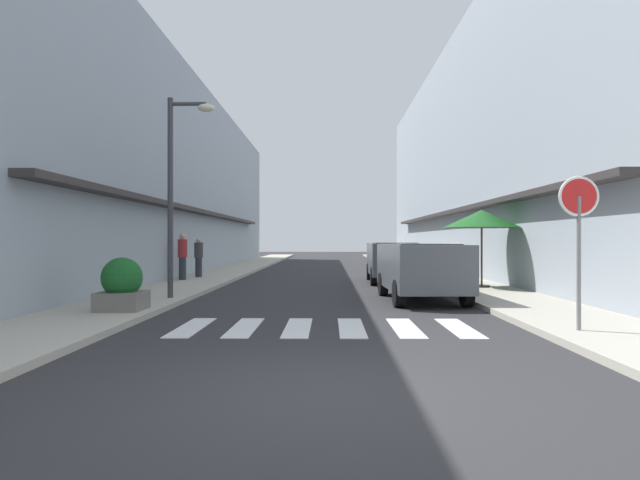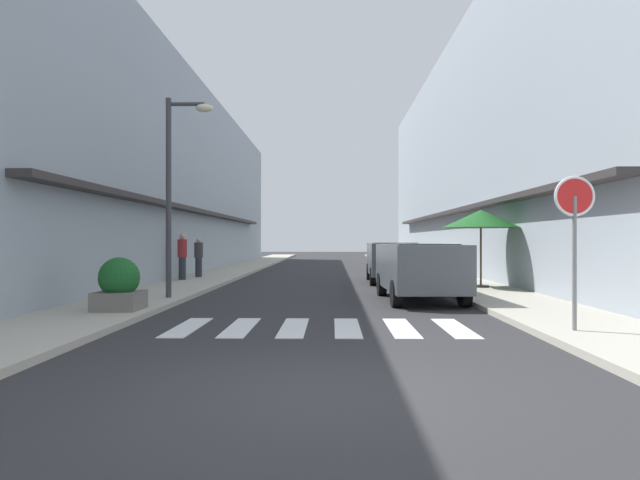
# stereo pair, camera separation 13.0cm
# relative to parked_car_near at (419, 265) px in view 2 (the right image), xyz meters

# --- Properties ---
(ground_plane) EXTENTS (99.45, 99.45, 0.00)m
(ground_plane) POSITION_rel_parked_car_near_xyz_m (-2.44, 9.51, -0.92)
(ground_plane) COLOR #2B2B2D
(sidewalk_left) EXTENTS (2.30, 63.29, 0.12)m
(sidewalk_left) POSITION_rel_parked_car_near_xyz_m (-7.08, 9.51, -0.86)
(sidewalk_left) COLOR #ADA899
(sidewalk_left) RESTS_ON ground_plane
(sidewalk_right) EXTENTS (2.30, 63.29, 0.12)m
(sidewalk_right) POSITION_rel_parked_car_near_xyz_m (2.20, 9.51, -0.86)
(sidewalk_right) COLOR #ADA899
(sidewalk_right) RESTS_ON ground_plane
(building_row_left) EXTENTS (5.50, 42.69, 8.91)m
(building_row_left) POSITION_rel_parked_car_near_xyz_m (-10.73, 10.77, 3.53)
(building_row_left) COLOR #939EA8
(building_row_left) RESTS_ON ground_plane
(building_row_right) EXTENTS (5.50, 42.69, 11.07)m
(building_row_right) POSITION_rel_parked_car_near_xyz_m (5.85, 10.77, 4.61)
(building_row_right) COLOR #939EA8
(building_row_right) RESTS_ON ground_plane
(crosswalk) EXTENTS (5.20, 2.20, 0.01)m
(crosswalk) POSITION_rel_parked_car_near_xyz_m (-2.44, -4.34, -0.91)
(crosswalk) COLOR silver
(crosswalk) RESTS_ON ground_plane
(parked_car_near) EXTENTS (1.93, 4.14, 1.47)m
(parked_car_near) POSITION_rel_parked_car_near_xyz_m (0.00, 0.00, 0.00)
(parked_car_near) COLOR #4C5156
(parked_car_near) RESTS_ON ground_plane
(parked_car_mid) EXTENTS (1.89, 4.23, 1.47)m
(parked_car_mid) POSITION_rel_parked_car_near_xyz_m (0.00, 6.07, 0.00)
(parked_car_mid) COLOR #4C5156
(parked_car_mid) RESTS_ON ground_plane
(round_street_sign) EXTENTS (0.65, 0.07, 2.47)m
(round_street_sign) POSITION_rel_parked_car_near_xyz_m (1.63, -5.25, 1.08)
(round_street_sign) COLOR slate
(round_street_sign) RESTS_ON sidewalk_right
(street_lamp) EXTENTS (1.19, 0.28, 5.01)m
(street_lamp) POSITION_rel_parked_car_near_xyz_m (-6.15, -0.39, 2.29)
(street_lamp) COLOR #38383D
(street_lamp) RESTS_ON sidewalk_left
(cafe_umbrella) EXTENTS (2.33, 2.33, 2.37)m
(cafe_umbrella) POSITION_rel_parked_car_near_xyz_m (2.33, 2.82, 1.29)
(cafe_umbrella) COLOR #262626
(cafe_umbrella) RESTS_ON sidewalk_right
(planter_corner) EXTENTS (0.90, 0.90, 1.09)m
(planter_corner) POSITION_rel_parked_car_near_xyz_m (-6.64, -2.84, -0.30)
(planter_corner) COLOR slate
(planter_corner) RESTS_ON sidewalk_left
(planter_midblock) EXTENTS (0.93, 0.93, 1.26)m
(planter_midblock) POSITION_rel_parked_car_near_xyz_m (1.67, 3.35, -0.19)
(planter_midblock) COLOR #4C4C4C
(planter_midblock) RESTS_ON sidewalk_right
(pedestrian_walking_near) EXTENTS (0.34, 0.34, 1.55)m
(pedestrian_walking_near) POSITION_rel_parked_car_near_xyz_m (-7.46, 7.28, 0.01)
(pedestrian_walking_near) COLOR #282B33
(pedestrian_walking_near) RESTS_ON sidewalk_left
(pedestrian_walking_far) EXTENTS (0.34, 0.34, 1.69)m
(pedestrian_walking_far) POSITION_rel_parked_car_near_xyz_m (-7.70, 5.79, 0.09)
(pedestrian_walking_far) COLOR #282B33
(pedestrian_walking_far) RESTS_ON sidewalk_left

